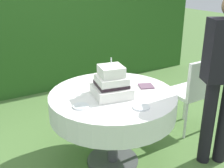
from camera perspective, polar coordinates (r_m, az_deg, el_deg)
The scene contains 10 objects.
ground_plane at distance 2.88m, azimuth 0.14°, elevation -15.45°, with size 20.00×20.00×0.00m, color #547A3D.
foliage_hedge at distance 4.40m, azimuth -15.13°, elevation 15.78°, with size 5.49×0.43×2.68m, color #28561E.
cake_table at distance 2.55m, azimuth 0.15°, elevation -4.18°, with size 1.15×1.15×0.74m.
wedding_cake at distance 2.43m, azimuth -0.08°, elevation 0.09°, with size 0.37×0.36×0.35m.
serving_plate_near at distance 2.25m, azimuth 5.98°, elevation -4.74°, with size 0.14×0.14×0.01m, color white.
serving_plate_far at distance 2.89m, azimuth -1.43°, elevation 1.48°, with size 0.13×0.13×0.01m, color white.
serving_plate_left at distance 2.27m, azimuth -6.38°, elevation -4.55°, with size 0.13×0.13×0.01m, color white.
napkin_stack at distance 2.67m, azimuth 7.00°, elevation -0.43°, with size 0.13×0.13×0.01m, color #6B4C60.
garden_chair at distance 3.24m, azimuth 16.30°, elevation -0.95°, with size 0.42×0.42×0.89m.
standing_person at distance 2.64m, azimuth 21.98°, elevation 2.22°, with size 0.41×0.34×1.60m.
Camera 1 is at (-1.14, -1.99, 1.74)m, focal length 44.62 mm.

